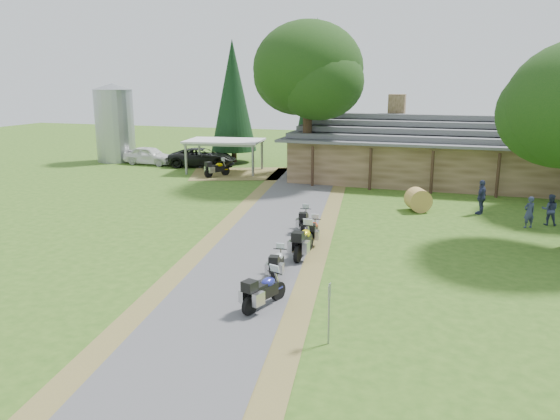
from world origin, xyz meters
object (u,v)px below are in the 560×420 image
(car_white_sedan, at_px, (149,153))
(hay_bale, at_px, (418,200))
(motorcycle_row_c, at_px, (304,240))
(motorcycle_row_a, at_px, (264,289))
(silo, at_px, (115,123))
(motorcycle_carport_a, at_px, (217,168))
(motorcycle_row_d, at_px, (313,230))
(car_dark_suv, at_px, (202,153))
(motorcycle_row_e, at_px, (304,218))
(carport, at_px, (225,156))
(motorcycle_row_b, at_px, (278,262))
(lodge, at_px, (436,148))

(car_white_sedan, xyz_separation_m, hay_bale, (23.53, -10.60, -0.34))
(motorcycle_row_c, bearing_deg, motorcycle_row_a, -177.26)
(silo, xyz_separation_m, motorcycle_carport_a, (12.01, -4.68, -2.77))
(motorcycle_row_d, relative_size, hay_bale, 1.36)
(car_white_sedan, relative_size, motorcycle_carport_a, 2.97)
(silo, xyz_separation_m, car_dark_suv, (8.78, -0.47, -2.28))
(motorcycle_row_e, bearing_deg, motorcycle_row_a, 178.83)
(carport, relative_size, motorcycle_row_b, 3.52)
(motorcycle_row_c, bearing_deg, motorcycle_carport_a, 35.46)
(car_dark_suv, height_order, motorcycle_carport_a, car_dark_suv)
(car_white_sedan, height_order, hay_bale, car_white_sedan)
(silo, bearing_deg, motorcycle_row_d, -39.54)
(carport, bearing_deg, motorcycle_row_d, -63.06)
(silo, relative_size, motorcycle_row_a, 3.64)
(car_dark_suv, distance_m, motorcycle_row_a, 30.22)
(carport, height_order, motorcycle_row_d, carport)
(car_white_sedan, distance_m, motorcycle_row_e, 24.72)
(car_dark_suv, relative_size, motorcycle_row_a, 3.23)
(car_dark_suv, distance_m, motorcycle_row_b, 27.49)
(silo, relative_size, carport, 1.16)
(motorcycle_row_d, bearing_deg, motorcycle_carport_a, 31.85)
(motorcycle_row_a, bearing_deg, hay_bale, 4.90)
(motorcycle_row_c, relative_size, motorcycle_row_d, 1.22)
(motorcycle_row_c, xyz_separation_m, motorcycle_carport_a, (-11.39, 16.65, -0.05))
(motorcycle_row_a, relative_size, motorcycle_row_d, 1.08)
(hay_bale, bearing_deg, motorcycle_row_a, -104.23)
(motorcycle_row_e, height_order, motorcycle_carport_a, motorcycle_carport_a)
(lodge, xyz_separation_m, carport, (-16.20, -0.70, -1.16))
(lodge, bearing_deg, silo, 176.37)
(car_dark_suv, relative_size, motorcycle_row_e, 3.51)
(motorcycle_row_a, xyz_separation_m, motorcycle_row_b, (-0.47, 2.89, -0.07))
(silo, height_order, motorcycle_row_e, silo)
(motorcycle_row_c, height_order, motorcycle_row_e, motorcycle_row_c)
(carport, bearing_deg, motorcycle_row_b, -69.77)
(motorcycle_row_c, distance_m, motorcycle_carport_a, 20.17)
(car_white_sedan, relative_size, hay_bale, 4.60)
(silo, bearing_deg, motorcycle_row_a, -48.70)
(motorcycle_row_e, xyz_separation_m, hay_bale, (5.09, 5.85, 0.05))
(motorcycle_row_a, height_order, hay_bale, motorcycle_row_a)
(car_white_sedan, xyz_separation_m, motorcycle_row_c, (19.49, -20.44, -0.26))
(motorcycle_row_a, xyz_separation_m, motorcycle_row_c, (-0.16, 5.49, 0.08))
(carport, distance_m, motorcycle_row_d, 20.36)
(silo, distance_m, motorcycle_row_a, 35.81)
(lodge, xyz_separation_m, motorcycle_row_b, (-4.85, -22.15, -1.87))
(car_white_sedan, relative_size, car_dark_suv, 0.97)
(motorcycle_row_d, relative_size, motorcycle_row_e, 1.00)
(lodge, relative_size, silo, 3.09)
(lodge, relative_size, motorcycle_row_d, 12.18)
(car_white_sedan, distance_m, hay_bale, 25.81)
(car_white_sedan, distance_m, motorcycle_row_d, 26.68)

